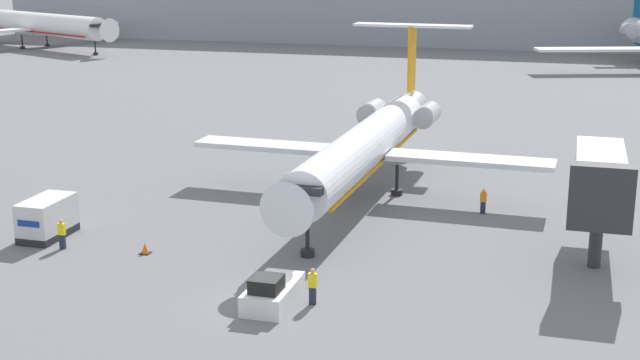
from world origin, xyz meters
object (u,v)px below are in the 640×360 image
at_px(worker_near_tug, 313,285).
at_px(airplane_parked_far_left, 37,24).
at_px(pushback_tug, 272,292).
at_px(worker_on_apron, 62,233).
at_px(luggage_cart, 47,218).
at_px(jet_bridge, 600,180).
at_px(airplane_main, 367,143).
at_px(traffic_cone_left, 145,248).
at_px(worker_by_wing, 483,201).

relative_size(worker_near_tug, airplane_parked_far_left, 0.05).
xyz_separation_m(pushback_tug, worker_on_apron, (-14.17, 4.41, 0.29)).
bearing_deg(luggage_cart, jet_bridge, 9.53).
bearing_deg(worker_near_tug, worker_on_apron, 166.35).
distance_m(worker_near_tug, jet_bridge, 17.28).
xyz_separation_m(airplane_main, traffic_cone_left, (-9.28, -15.06, -3.40)).
xyz_separation_m(airplane_main, worker_on_apron, (-14.18, -15.61, -2.78)).
relative_size(worker_near_tug, traffic_cone_left, 2.94).
height_order(traffic_cone_left, airplane_parked_far_left, airplane_parked_far_left).
height_order(pushback_tug, worker_near_tug, worker_near_tug).
xyz_separation_m(airplane_main, worker_near_tug, (1.85, -19.50, -2.72)).
height_order(worker_on_apron, airplane_parked_far_left, airplane_parked_far_left).
bearing_deg(worker_near_tug, airplane_main, 95.42).
bearing_deg(traffic_cone_left, luggage_cart, 171.25).
relative_size(worker_by_wing, airplane_parked_far_left, 0.04).
bearing_deg(worker_near_tug, worker_by_wing, 70.07).
bearing_deg(traffic_cone_left, worker_near_tug, -21.74).
height_order(pushback_tug, worker_on_apron, worker_on_apron).
distance_m(pushback_tug, airplane_parked_far_left, 119.04).
distance_m(worker_on_apron, traffic_cone_left, 4.97).
xyz_separation_m(pushback_tug, traffic_cone_left, (-9.26, 4.95, -0.33)).
bearing_deg(pushback_tug, worker_on_apron, 162.70).
distance_m(worker_near_tug, traffic_cone_left, 12.00).
bearing_deg(airplane_main, worker_by_wing, -14.14).
relative_size(airplane_parked_far_left, jet_bridge, 3.93).
relative_size(traffic_cone_left, jet_bridge, 0.07).
height_order(worker_near_tug, jet_bridge, jet_bridge).
bearing_deg(worker_on_apron, airplane_main, 47.74).
xyz_separation_m(airplane_parked_far_left, jet_bridge, (88.45, -82.37, 0.37)).
height_order(airplane_main, airplane_parked_far_left, airplane_parked_far_left).
relative_size(airplane_main, worker_by_wing, 19.24).
distance_m(pushback_tug, jet_bridge, 19.10).
distance_m(pushback_tug, worker_on_apron, 14.84).
height_order(pushback_tug, jet_bridge, jet_bridge).
xyz_separation_m(luggage_cart, jet_bridge, (31.08, 5.22, 3.25)).
bearing_deg(pushback_tug, worker_near_tug, 15.53).
height_order(airplane_main, worker_on_apron, airplane_main).
xyz_separation_m(airplane_main, pushback_tug, (-0.01, -20.02, -3.07)).
bearing_deg(pushback_tug, airplane_parked_far_left, 128.13).
bearing_deg(luggage_cart, worker_on_apron, -39.45).
height_order(worker_by_wing, traffic_cone_left, worker_by_wing).
height_order(pushback_tug, traffic_cone_left, pushback_tug).
xyz_separation_m(luggage_cart, worker_on_apron, (1.94, -1.60, -0.27)).
distance_m(worker_by_wing, worker_on_apron, 26.14).
distance_m(traffic_cone_left, airplane_parked_far_left, 109.52).
relative_size(worker_by_wing, worker_on_apron, 0.94).
bearing_deg(worker_near_tug, traffic_cone_left, 158.26).
bearing_deg(worker_by_wing, traffic_cone_left, -143.30).
bearing_deg(jet_bridge, airplane_parked_far_left, 137.04).
xyz_separation_m(pushback_tug, worker_near_tug, (1.86, 0.52, 0.36)).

